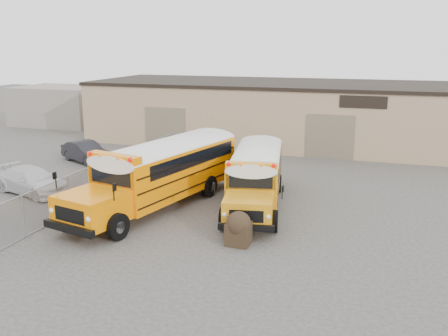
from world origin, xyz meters
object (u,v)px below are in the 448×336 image
(school_bus_right, at_px, (263,148))
(car_white, at_px, (32,181))
(school_bus_left, at_px, (231,145))
(car_dark, at_px, (86,152))
(tarp_bundle, at_px, (238,228))

(school_bus_right, xyz_separation_m, car_white, (-10.49, -7.51, -0.89))
(school_bus_right, relative_size, car_white, 2.04)
(school_bus_left, relative_size, school_bus_right, 1.17)
(school_bus_left, bearing_deg, car_white, -142.69)
(school_bus_right, bearing_deg, car_dark, -176.91)
(school_bus_right, distance_m, car_white, 12.94)
(car_white, height_order, car_dark, car_dark)
(school_bus_right, relative_size, tarp_bundle, 6.99)
(tarp_bundle, bearing_deg, car_dark, 142.76)
(school_bus_left, height_order, car_dark, school_bus_left)
(car_white, bearing_deg, car_dark, 26.05)
(car_white, xyz_separation_m, car_dark, (-1.21, 6.88, 0.01))
(school_bus_left, distance_m, car_dark, 10.03)
(tarp_bundle, height_order, car_dark, car_dark)
(school_bus_right, distance_m, car_dark, 11.75)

